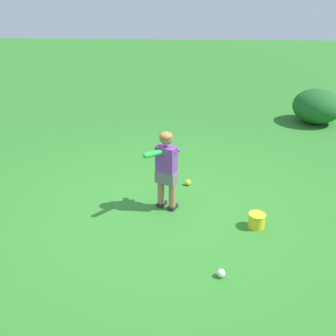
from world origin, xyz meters
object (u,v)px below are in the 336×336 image
object	(u,v)px
play_ball_near_batter	(188,182)
child_batter	(166,164)
play_ball_center_lawn	(221,273)
toy_bucket	(257,220)

from	to	relation	value
play_ball_near_batter	child_batter	bearing A→B (deg)	-112.25
child_batter	play_ball_center_lawn	size ratio (longest dim) A/B	12.28
play_ball_near_batter	play_ball_center_lawn	size ratio (longest dim) A/B	1.03
play_ball_near_batter	play_ball_center_lawn	world-z (taller)	play_ball_near_batter
child_batter	play_ball_center_lawn	bearing A→B (deg)	-63.78
child_batter	toy_bucket	bearing A→B (deg)	-18.83
child_batter	toy_bucket	world-z (taller)	child_batter
toy_bucket	play_ball_center_lawn	bearing A→B (deg)	-117.09
child_batter	toy_bucket	xyz separation A→B (m)	(1.14, -0.39, -0.55)
child_batter	play_ball_center_lawn	world-z (taller)	child_batter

